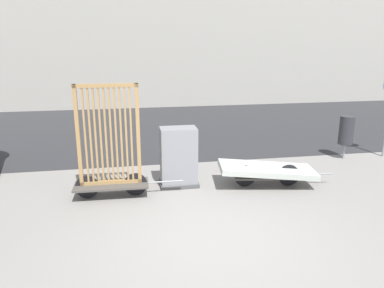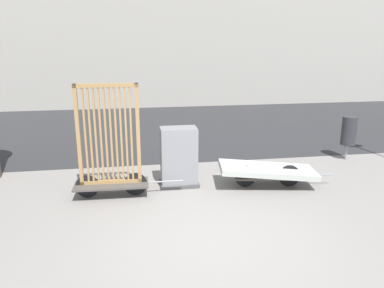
{
  "view_description": "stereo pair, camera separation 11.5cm",
  "coord_description": "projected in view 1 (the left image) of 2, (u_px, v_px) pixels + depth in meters",
  "views": [
    {
      "loc": [
        -1.26,
        -5.02,
        2.98
      ],
      "look_at": [
        0.0,
        1.98,
        1.0
      ],
      "focal_mm": 35.0,
      "sensor_mm": 36.0,
      "label": 1
    },
    {
      "loc": [
        -1.14,
        -5.04,
        2.98
      ],
      "look_at": [
        0.0,
        1.98,
        1.0
      ],
      "focal_mm": 35.0,
      "sensor_mm": 36.0,
      "label": 2
    }
  ],
  "objects": [
    {
      "name": "bike_cart_with_mattress",
      "position": [
        267.0,
        171.0,
        7.83
      ],
      "size": [
        2.45,
        1.07,
        0.5
      ],
      "rotation": [
        0.0,
        0.0,
        -0.13
      ],
      "color": "#4C4742",
      "rests_on": "ground_plane"
    },
    {
      "name": "ground_plane",
      "position": [
        215.0,
        240.0,
        5.77
      ],
      "size": [
        60.0,
        60.0,
        0.0
      ],
      "primitive_type": "plane",
      "color": "gray"
    },
    {
      "name": "trash_bin",
      "position": [
        346.0,
        130.0,
        9.54
      ],
      "size": [
        0.36,
        0.36,
        1.12
      ],
      "color": "gray",
      "rests_on": "ground_plane"
    },
    {
      "name": "utility_cabinet",
      "position": [
        179.0,
        159.0,
        7.8
      ],
      "size": [
        0.81,
        0.52,
        1.25
      ],
      "color": "#4C4C4C",
      "rests_on": "ground_plane"
    },
    {
      "name": "road_strip",
      "position": [
        163.0,
        127.0,
        13.22
      ],
      "size": [
        56.0,
        8.16,
        0.01
      ],
      "color": "#2D2D30",
      "rests_on": "ground_plane"
    },
    {
      "name": "bike_cart_with_bedframe",
      "position": [
        110.0,
        157.0,
        7.16
      ],
      "size": [
        2.14,
        0.61,
        2.22
      ],
      "rotation": [
        0.0,
        0.0,
        -0.03
      ],
      "color": "#4C4742",
      "rests_on": "ground_plane"
    }
  ]
}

